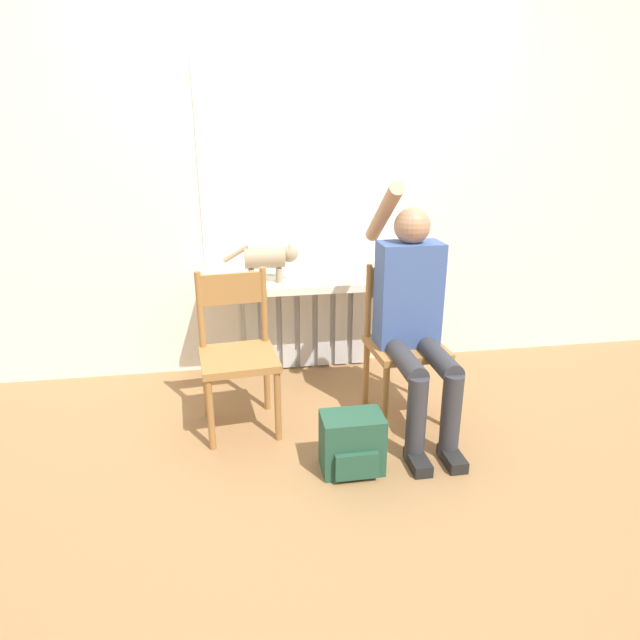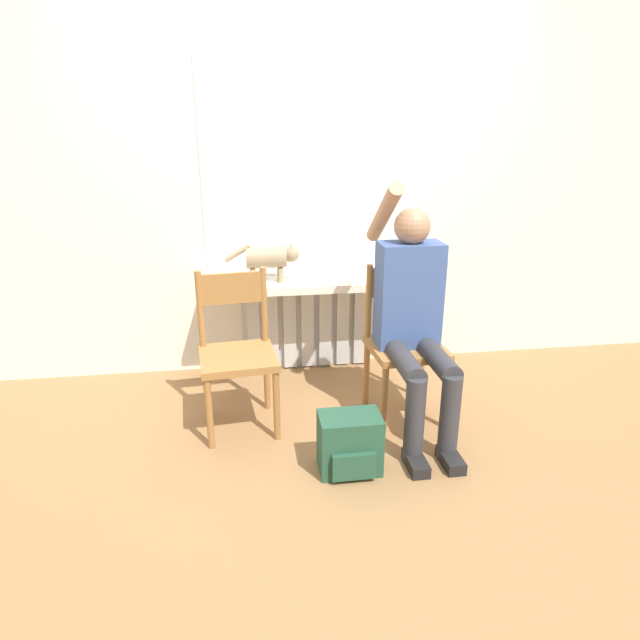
{
  "view_description": "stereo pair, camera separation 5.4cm",
  "coord_description": "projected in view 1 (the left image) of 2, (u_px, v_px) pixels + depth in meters",
  "views": [
    {
      "loc": [
        -0.47,
        -2.29,
        1.58
      ],
      "look_at": [
        0.0,
        0.53,
        0.56
      ],
      "focal_mm": 30.0,
      "sensor_mm": 36.0,
      "label": 1
    },
    {
      "loc": [
        -0.41,
        -2.3,
        1.58
      ],
      "look_at": [
        0.0,
        0.53,
        0.56
      ],
      "focal_mm": 30.0,
      "sensor_mm": 36.0,
      "label": 2
    }
  ],
  "objects": [
    {
      "name": "window_glass",
      "position": [
        303.0,
        172.0,
        3.4
      ],
      "size": [
        1.31,
        0.01,
        1.34
      ],
      "color": "white",
      "rests_on": "windowsill"
    },
    {
      "name": "cat",
      "position": [
        269.0,
        258.0,
        3.38
      ],
      "size": [
        0.48,
        0.13,
        0.25
      ],
      "color": "#9E896B",
      "rests_on": "windowsill"
    },
    {
      "name": "ground_plane",
      "position": [
        337.0,
        457.0,
        2.73
      ],
      "size": [
        12.0,
        12.0,
        0.0
      ],
      "primitive_type": "plane",
      "color": "olive"
    },
    {
      "name": "wall_with_window",
      "position": [
        302.0,
        168.0,
        3.42
      ],
      "size": [
        7.0,
        0.06,
        2.7
      ],
      "color": "white",
      "rests_on": "ground_plane"
    },
    {
      "name": "person",
      "position": [
        414.0,
        312.0,
        2.86
      ],
      "size": [
        0.36,
        1.03,
        1.34
      ],
      "color": "#333338",
      "rests_on": "ground_plane"
    },
    {
      "name": "chair_left",
      "position": [
        237.0,
        351.0,
        2.9
      ],
      "size": [
        0.44,
        0.44,
        0.87
      ],
      "rotation": [
        0.0,
        0.0,
        0.1
      ],
      "color": "#9E6B38",
      "rests_on": "ground_plane"
    },
    {
      "name": "backpack",
      "position": [
        352.0,
        444.0,
        2.59
      ],
      "size": [
        0.3,
        0.22,
        0.29
      ],
      "color": "#234C38",
      "rests_on": "ground_plane"
    },
    {
      "name": "windowsill",
      "position": [
        307.0,
        284.0,
        3.48
      ],
      "size": [
        1.36,
        0.34,
        0.05
      ],
      "color": "white",
      "rests_on": "radiator"
    },
    {
      "name": "chair_right",
      "position": [
        404.0,
        340.0,
        3.04
      ],
      "size": [
        0.42,
        0.42,
        0.87
      ],
      "rotation": [
        0.0,
        0.0,
        0.05
      ],
      "color": "#9E6B38",
      "rests_on": "ground_plane"
    },
    {
      "name": "radiator",
      "position": [
        305.0,
        325.0,
        3.7
      ],
      "size": [
        0.86,
        0.08,
        0.61
      ],
      "color": "silver",
      "rests_on": "ground_plane"
    }
  ]
}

